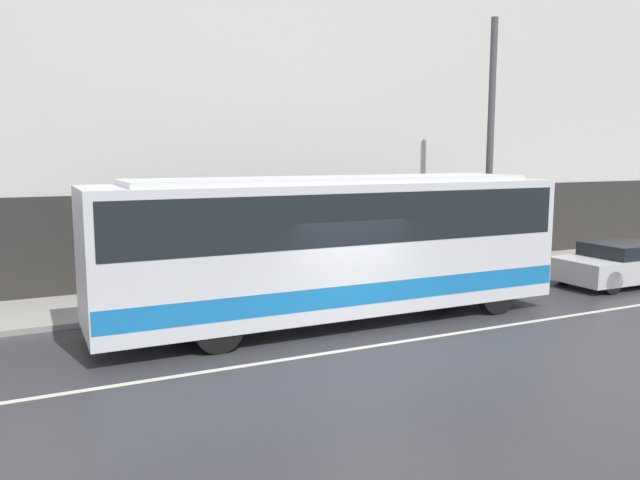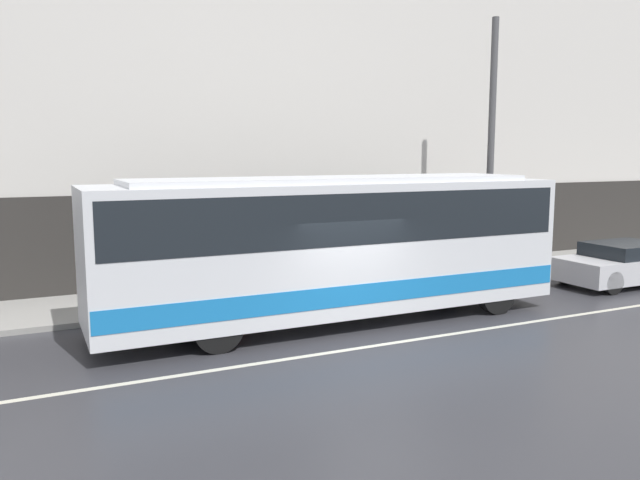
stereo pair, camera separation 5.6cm
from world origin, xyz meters
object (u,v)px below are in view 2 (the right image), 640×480
utility_pole_near (491,150)px  pedestrian_waiting (238,261)px  transit_bus (335,241)px  sedan_white_front (628,264)px

utility_pole_near → pedestrian_waiting: utility_pole_near is taller
utility_pole_near → pedestrian_waiting: size_ratio=4.73×
transit_bus → sedan_white_front: bearing=0.0°
transit_bus → utility_pole_near: size_ratio=1.42×
utility_pole_near → transit_bus: bearing=-160.1°
transit_bus → pedestrian_waiting: bearing=104.6°
sedan_white_front → transit_bus: bearing=180.0°
sedan_white_front → utility_pole_near: bearing=145.1°
transit_bus → utility_pole_near: (6.54, 2.37, 2.13)m
transit_bus → pedestrian_waiting: transit_bus is taller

